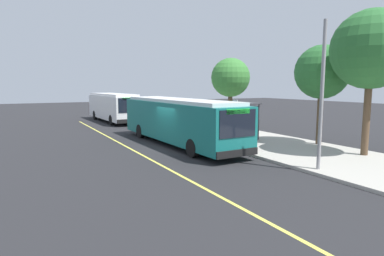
# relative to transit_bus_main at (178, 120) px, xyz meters

# --- Properties ---
(ground_plane) EXTENTS (120.00, 120.00, 0.00)m
(ground_plane) POSITION_rel_transit_bus_main_xyz_m (0.84, -1.01, -1.62)
(ground_plane) COLOR #232326
(sidewalk_curb) EXTENTS (44.00, 6.40, 0.15)m
(sidewalk_curb) POSITION_rel_transit_bus_main_xyz_m (0.84, 4.99, -1.54)
(sidewalk_curb) COLOR #A8A399
(sidewalk_curb) RESTS_ON ground_plane
(lane_stripe_center) EXTENTS (36.00, 0.14, 0.01)m
(lane_stripe_center) POSITION_rel_transit_bus_main_xyz_m (0.84, -3.21, -1.61)
(lane_stripe_center) COLOR #E0D64C
(lane_stripe_center) RESTS_ON ground_plane
(transit_bus_main) EXTENTS (12.42, 2.93, 2.95)m
(transit_bus_main) POSITION_rel_transit_bus_main_xyz_m (0.00, 0.00, 0.00)
(transit_bus_main) COLOR #146B66
(transit_bus_main) RESTS_ON ground_plane
(transit_bus_second) EXTENTS (10.32, 2.92, 2.95)m
(transit_bus_second) POSITION_rel_transit_bus_main_xyz_m (-15.48, -0.00, -0.00)
(transit_bus_second) COLOR white
(transit_bus_second) RESTS_ON ground_plane
(bus_shelter) EXTENTS (2.90, 1.60, 2.48)m
(bus_shelter) POSITION_rel_transit_bus_main_xyz_m (0.28, 4.66, 0.30)
(bus_shelter) COLOR #333338
(bus_shelter) RESTS_ON sidewalk_curb
(waiting_bench) EXTENTS (1.60, 0.48, 0.95)m
(waiting_bench) POSITION_rel_transit_bus_main_xyz_m (0.73, 4.81, -0.99)
(waiting_bench) COLOR brown
(waiting_bench) RESTS_ON sidewalk_curb
(route_sign_post) EXTENTS (0.44, 0.08, 2.80)m
(route_sign_post) POSITION_rel_transit_bus_main_xyz_m (2.34, 2.80, 0.34)
(route_sign_post) COLOR #333338
(route_sign_post) RESTS_ON sidewalk_curb
(street_tree_near_shelter) EXTENTS (4.04, 4.04, 7.50)m
(street_tree_near_shelter) POSITION_rel_transit_bus_main_xyz_m (8.24, 6.91, 3.99)
(street_tree_near_shelter) COLOR brown
(street_tree_near_shelter) RESTS_ON sidewalk_curb
(street_tree_upstreet) EXTENTS (3.16, 3.16, 5.88)m
(street_tree_upstreet) POSITION_rel_transit_bus_main_xyz_m (-3.38, 6.45, 2.79)
(street_tree_upstreet) COLOR brown
(street_tree_upstreet) RESTS_ON sidewalk_curb
(street_tree_downstreet) EXTENTS (3.30, 3.30, 6.13)m
(street_tree_downstreet) POSITION_rel_transit_bus_main_xyz_m (4.80, 7.47, 2.98)
(street_tree_downstreet) COLOR brown
(street_tree_downstreet) RESTS_ON sidewalk_curb
(utility_pole) EXTENTS (0.16, 0.16, 6.40)m
(utility_pole) POSITION_rel_transit_bus_main_xyz_m (9.12, 2.35, 1.73)
(utility_pole) COLOR gray
(utility_pole) RESTS_ON sidewalk_curb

